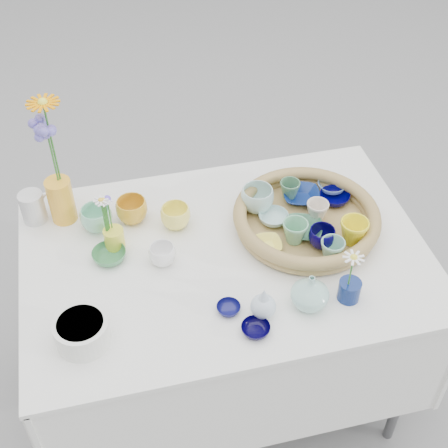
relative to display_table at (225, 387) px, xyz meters
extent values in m
plane|color=gray|center=(0.00, 0.00, 0.00)|extent=(80.00, 80.00, 0.00)
imported|color=navy|center=(0.30, 0.17, 0.80)|extent=(0.15, 0.15, 0.03)
imported|color=#020038|center=(0.41, 0.13, 0.80)|extent=(0.12, 0.12, 0.03)
imported|color=yellow|center=(0.39, -0.06, 0.82)|extent=(0.11, 0.11, 0.08)
imported|color=#396E4E|center=(0.26, 0.01, 0.80)|extent=(0.16, 0.16, 0.03)
imported|color=#71B78C|center=(0.22, -0.02, 0.82)|extent=(0.11, 0.11, 0.08)
imported|color=#A5C9C6|center=(0.18, 0.08, 0.80)|extent=(0.12, 0.12, 0.03)
imported|color=#AAD1CC|center=(0.14, 0.16, 0.83)|extent=(0.13, 0.13, 0.09)
imported|color=beige|center=(0.32, 0.06, 0.82)|extent=(0.09, 0.09, 0.07)
imported|color=#6F9CD8|center=(0.42, 0.19, 0.80)|extent=(0.11, 0.11, 0.03)
imported|color=#07013E|center=(0.29, -0.05, 0.82)|extent=(0.11, 0.11, 0.07)
imported|color=#F9EC5A|center=(0.13, -0.03, 0.79)|extent=(0.10, 0.10, 0.02)
imported|color=#7CB39D|center=(0.30, -0.11, 0.82)|extent=(0.09, 0.09, 0.07)
imported|color=#457652|center=(0.27, 0.19, 0.81)|extent=(0.09, 0.09, 0.06)
imported|color=gold|center=(-0.26, 0.22, 0.81)|extent=(0.12, 0.12, 0.08)
imported|color=#FFF05D|center=(-0.13, 0.16, 0.80)|extent=(0.11, 0.11, 0.08)
imported|color=#397D4B|center=(-0.35, 0.06, 0.78)|extent=(0.12, 0.12, 0.03)
imported|color=white|center=(-0.20, 0.01, 0.80)|extent=(0.09, 0.09, 0.06)
imported|color=#0C0D4C|center=(-0.05, -0.23, 0.78)|extent=(0.09, 0.09, 0.02)
imported|color=#84D0AA|center=(-0.38, 0.21, 0.81)|extent=(0.13, 0.13, 0.08)
imported|color=black|center=(0.01, -0.32, 0.78)|extent=(0.09, 0.09, 0.03)
imported|color=#9BD1C4|center=(0.18, -0.26, 0.82)|extent=(0.12, 0.12, 0.11)
cylinder|color=navy|center=(0.30, -0.26, 0.80)|extent=(0.07, 0.07, 0.07)
cylinder|color=yellow|center=(-0.48, 0.28, 0.84)|extent=(0.11, 0.11, 0.16)
cylinder|color=yellow|center=(-0.33, 0.11, 0.80)|extent=(0.08, 0.08, 0.07)
camera|label=1|loc=(-0.32, -1.32, 2.16)|focal=50.00mm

